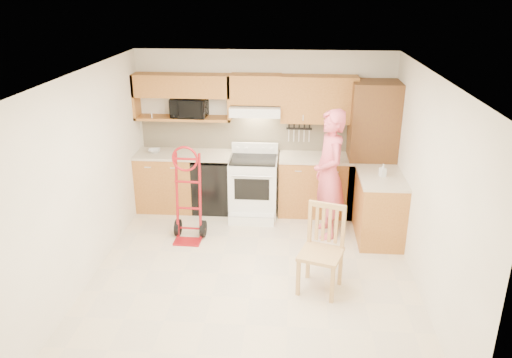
# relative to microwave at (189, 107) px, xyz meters

# --- Properties ---
(floor) EXTENTS (4.00, 4.50, 0.02)m
(floor) POSITION_rel_microwave_xyz_m (1.15, -2.08, -1.65)
(floor) COLOR beige
(floor) RESTS_ON ground
(ceiling) EXTENTS (4.00, 4.50, 0.02)m
(ceiling) POSITION_rel_microwave_xyz_m (1.15, -2.08, 0.87)
(ceiling) COLOR white
(ceiling) RESTS_ON ground
(wall_back) EXTENTS (4.00, 0.02, 2.50)m
(wall_back) POSITION_rel_microwave_xyz_m (1.15, 0.17, -0.39)
(wall_back) COLOR white
(wall_back) RESTS_ON ground
(wall_front) EXTENTS (4.00, 0.02, 2.50)m
(wall_front) POSITION_rel_microwave_xyz_m (1.15, -4.34, -0.39)
(wall_front) COLOR white
(wall_front) RESTS_ON ground
(wall_left) EXTENTS (0.02, 4.50, 2.50)m
(wall_left) POSITION_rel_microwave_xyz_m (-0.86, -2.08, -0.39)
(wall_left) COLOR white
(wall_left) RESTS_ON ground
(wall_right) EXTENTS (0.02, 4.50, 2.50)m
(wall_right) POSITION_rel_microwave_xyz_m (3.16, -2.08, -0.39)
(wall_right) COLOR white
(wall_right) RESTS_ON ground
(backsplash) EXTENTS (3.92, 0.03, 0.55)m
(backsplash) POSITION_rel_microwave_xyz_m (1.15, 0.15, -0.44)
(backsplash) COLOR beige
(backsplash) RESTS_ON wall_back
(lower_cab_left) EXTENTS (0.90, 0.60, 0.90)m
(lower_cab_left) POSITION_rel_microwave_xyz_m (-0.40, -0.14, -1.19)
(lower_cab_left) COLOR #B17536
(lower_cab_left) RESTS_ON ground
(dishwasher) EXTENTS (0.60, 0.60, 0.85)m
(dishwasher) POSITION_rel_microwave_xyz_m (0.35, -0.14, -1.21)
(dishwasher) COLOR black
(dishwasher) RESTS_ON ground
(lower_cab_right) EXTENTS (1.14, 0.60, 0.90)m
(lower_cab_right) POSITION_rel_microwave_xyz_m (1.98, -0.14, -1.19)
(lower_cab_right) COLOR #B17536
(lower_cab_right) RESTS_ON ground
(countertop_left) EXTENTS (1.50, 0.63, 0.04)m
(countertop_left) POSITION_rel_microwave_xyz_m (-0.10, -0.13, -0.72)
(countertop_left) COLOR #C3B498
(countertop_left) RESTS_ON lower_cab_left
(countertop_right) EXTENTS (1.14, 0.63, 0.04)m
(countertop_right) POSITION_rel_microwave_xyz_m (1.98, -0.13, -0.72)
(countertop_right) COLOR #C3B498
(countertop_right) RESTS_ON lower_cab_right
(cab_return_right) EXTENTS (0.60, 1.00, 0.90)m
(cab_return_right) POSITION_rel_microwave_xyz_m (2.85, -0.94, -1.19)
(cab_return_right) COLOR #B17536
(cab_return_right) RESTS_ON ground
(countertop_return) EXTENTS (0.63, 1.00, 0.04)m
(countertop_return) POSITION_rel_microwave_xyz_m (2.85, -0.94, -0.72)
(countertop_return) COLOR #C3B498
(countertop_return) RESTS_ON cab_return_right
(pantry_tall) EXTENTS (0.70, 0.60, 2.10)m
(pantry_tall) POSITION_rel_microwave_xyz_m (2.80, -0.14, -0.59)
(pantry_tall) COLOR brown
(pantry_tall) RESTS_ON ground
(upper_cab_left) EXTENTS (1.50, 0.33, 0.34)m
(upper_cab_left) POSITION_rel_microwave_xyz_m (-0.10, 0.00, 0.34)
(upper_cab_left) COLOR #B17536
(upper_cab_left) RESTS_ON wall_back
(upper_shelf_mw) EXTENTS (1.50, 0.33, 0.04)m
(upper_shelf_mw) POSITION_rel_microwave_xyz_m (-0.10, 0.00, -0.17)
(upper_shelf_mw) COLOR #B17536
(upper_shelf_mw) RESTS_ON wall_back
(upper_cab_center) EXTENTS (0.76, 0.33, 0.44)m
(upper_cab_center) POSITION_rel_microwave_xyz_m (1.03, 0.00, 0.30)
(upper_cab_center) COLOR #B17536
(upper_cab_center) RESTS_ON wall_back
(upper_cab_right) EXTENTS (1.14, 0.33, 0.70)m
(upper_cab_right) POSITION_rel_microwave_xyz_m (1.98, 0.00, 0.16)
(upper_cab_right) COLOR #B17536
(upper_cab_right) RESTS_ON wall_back
(range_hood) EXTENTS (0.76, 0.46, 0.14)m
(range_hood) POSITION_rel_microwave_xyz_m (1.03, -0.06, -0.01)
(range_hood) COLOR white
(range_hood) RESTS_ON wall_back
(knife_strip) EXTENTS (0.40, 0.05, 0.29)m
(knife_strip) POSITION_rel_microwave_xyz_m (1.70, 0.12, -0.40)
(knife_strip) COLOR black
(knife_strip) RESTS_ON backsplash
(microwave) EXTENTS (0.56, 0.40, 0.30)m
(microwave) POSITION_rel_microwave_xyz_m (0.00, 0.00, 0.00)
(microwave) COLOR black
(microwave) RESTS_ON upper_shelf_mw
(range) EXTENTS (0.73, 0.96, 1.08)m
(range) POSITION_rel_microwave_xyz_m (1.01, -0.31, -1.10)
(range) COLOR white
(range) RESTS_ON ground
(person) EXTENTS (0.58, 0.76, 1.85)m
(person) POSITION_rel_microwave_xyz_m (2.13, -0.88, -0.71)
(person) COLOR #E15769
(person) RESTS_ON ground
(hand_truck) EXTENTS (0.51, 0.47, 1.26)m
(hand_truck) POSITION_rel_microwave_xyz_m (0.16, -1.21, -1.01)
(hand_truck) COLOR maroon
(hand_truck) RESTS_ON ground
(dining_chair) EXTENTS (0.60, 0.63, 1.04)m
(dining_chair) POSITION_rel_microwave_xyz_m (1.97, -2.35, -1.12)
(dining_chair) COLOR tan
(dining_chair) RESTS_ON ground
(soap_bottle) EXTENTS (0.10, 0.10, 0.18)m
(soap_bottle) POSITION_rel_microwave_xyz_m (2.85, -0.94, -0.61)
(soap_bottle) COLOR white
(soap_bottle) RESTS_ON countertop_return
(bowl) EXTENTS (0.24, 0.24, 0.05)m
(bowl) POSITION_rel_microwave_xyz_m (-0.56, -0.14, -0.68)
(bowl) COLOR white
(bowl) RESTS_ON countertop_left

